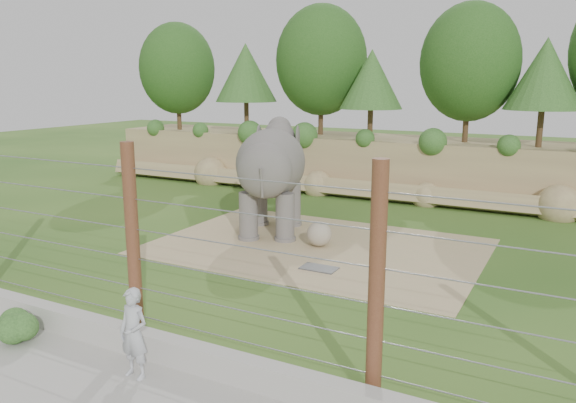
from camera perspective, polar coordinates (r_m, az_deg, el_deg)
The scene contains 11 objects.
ground at distance 15.45m, azimuth -3.50°, elevation -7.21°, with size 90.00×90.00×0.00m, color #2A561B.
back_embankment at distance 26.08m, azimuth 12.38°, elevation 9.37°, with size 30.00×5.52×8.77m.
dirt_patch at distance 17.74m, azimuth 2.95°, elevation -4.58°, with size 10.00×7.00×0.02m, color tan.
drain_grate at distance 15.68m, azimuth 3.17°, elevation -6.77°, with size 1.00×0.60×0.03m, color #262628.
elephant at distance 18.98m, azimuth -1.73°, elevation 2.29°, with size 1.97×4.60×3.72m, color #5A5551, non-canonical shape.
stone_ball at distance 17.64m, azimuth 3.19°, elevation -3.32°, with size 0.79×0.79×0.79m, color gray.
retaining_wall at distance 11.71m, azimuth -16.70°, elevation -12.97°, with size 26.00×0.35×0.50m, color #B0ACA5.
walkway at distance 10.67m, azimuth -24.49°, elevation -17.68°, with size 26.00×4.00×0.01m, color #B0ACA5.
barrier_fence at distance 11.43m, azimuth -15.48°, elevation -4.13°, with size 20.26×0.26×4.00m.
walkway_shrub at distance 12.63m, azimuth -25.98°, elevation -11.31°, with size 0.69×0.69×0.69m, color #2B5120.
zookeeper at distance 10.36m, azimuth -15.40°, elevation -12.80°, with size 0.59×0.39×1.63m, color silver.
Camera 1 is at (7.64, -12.41, 5.13)m, focal length 35.00 mm.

